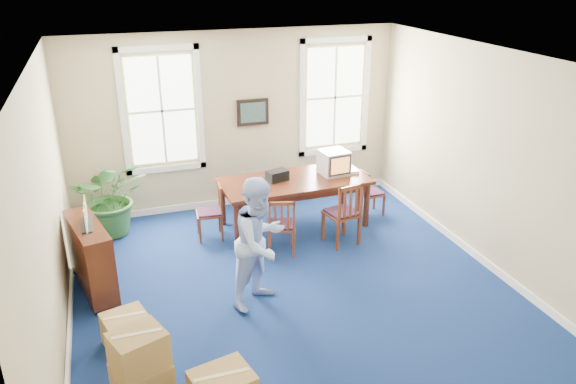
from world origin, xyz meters
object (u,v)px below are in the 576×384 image
object	(u,v)px
chair_near_left	(281,225)
potted_plant	(111,197)
credenza	(91,261)
man	(260,242)
cardboard_boxes	(161,354)
conference_table	(294,203)
crt_tv	(334,162)

from	to	relation	value
chair_near_left	potted_plant	xyz separation A→B (m)	(-2.46, 1.53, 0.19)
potted_plant	credenza	bearing A→B (deg)	-101.09
man	potted_plant	xyz separation A→B (m)	(-1.79, 2.74, -0.23)
credenza	cardboard_boxes	bearing A→B (deg)	-86.88
conference_table	chair_near_left	world-z (taller)	chair_near_left
crt_tv	credenza	distance (m)	4.27
credenza	potted_plant	distance (m)	1.83
man	credenza	size ratio (longest dim) A/B	1.43
chair_near_left	potted_plant	world-z (taller)	potted_plant
conference_table	crt_tv	world-z (taller)	crt_tv
crt_tv	chair_near_left	size ratio (longest dim) A/B	0.52
conference_table	cardboard_boxes	world-z (taller)	cardboard_boxes
man	cardboard_boxes	distance (m)	1.99
crt_tv	conference_table	bearing A→B (deg)	178.02
chair_near_left	man	distance (m)	1.45
chair_near_left	crt_tv	bearing A→B (deg)	-129.30
crt_tv	cardboard_boxes	xyz separation A→B (m)	(-3.39, -3.40, -0.62)
chair_near_left	conference_table	bearing A→B (deg)	-106.29
chair_near_left	credenza	distance (m)	2.83
crt_tv	cardboard_boxes	bearing A→B (deg)	-141.34
crt_tv	man	xyz separation A→B (m)	(-1.92, -2.13, -0.17)
crt_tv	potted_plant	distance (m)	3.78
man	potted_plant	world-z (taller)	man
conference_table	cardboard_boxes	distance (m)	4.27
conference_table	man	distance (m)	2.43
man	cardboard_boxes	size ratio (longest dim) A/B	1.17
conference_table	cardboard_boxes	xyz separation A→B (m)	(-2.65, -3.34, 0.01)
crt_tv	chair_near_left	world-z (taller)	crt_tv
conference_table	potted_plant	distance (m)	3.06
potted_plant	cardboard_boxes	distance (m)	4.03
conference_table	credenza	size ratio (longest dim) A/B	2.01
man	potted_plant	distance (m)	3.28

